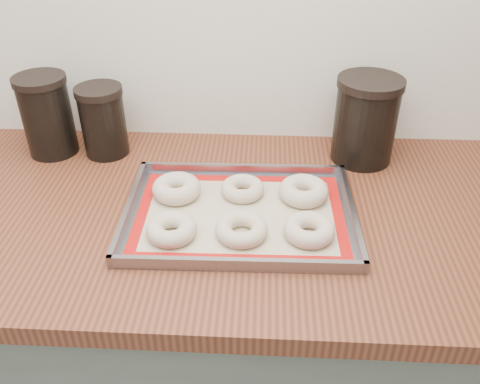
# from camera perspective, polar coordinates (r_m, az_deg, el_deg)

# --- Properties ---
(cabinet) EXTENTS (3.00, 0.65, 0.86)m
(cabinet) POSITION_cam_1_polar(r_m,az_deg,el_deg) (1.39, -4.20, -17.47)
(cabinet) COLOR slate
(cabinet) RESTS_ON floor
(countertop) EXTENTS (3.06, 0.68, 0.04)m
(countertop) POSITION_cam_1_polar(r_m,az_deg,el_deg) (1.08, -5.18, -2.43)
(countertop) COLOR brown
(countertop) RESTS_ON cabinet
(baking_tray) EXTENTS (0.47, 0.34, 0.03)m
(baking_tray) POSITION_cam_1_polar(r_m,az_deg,el_deg) (1.03, -0.00, -2.45)
(baking_tray) COLOR gray
(baking_tray) RESTS_ON countertop
(baking_mat) EXTENTS (0.43, 0.30, 0.00)m
(baking_mat) POSITION_cam_1_polar(r_m,az_deg,el_deg) (1.03, 0.00, -2.54)
(baking_mat) COLOR #C6B793
(baking_mat) RESTS_ON baking_tray
(bagel_front_left) EXTENTS (0.12, 0.12, 0.03)m
(bagel_front_left) POSITION_cam_1_polar(r_m,az_deg,el_deg) (0.97, -7.71, -4.18)
(bagel_front_left) COLOR beige
(bagel_front_left) RESTS_ON baking_mat
(bagel_front_mid) EXTENTS (0.12, 0.12, 0.03)m
(bagel_front_mid) POSITION_cam_1_polar(r_m,az_deg,el_deg) (0.97, 0.17, -4.22)
(bagel_front_mid) COLOR beige
(bagel_front_mid) RESTS_ON baking_mat
(bagel_front_right) EXTENTS (0.12, 0.12, 0.03)m
(bagel_front_right) POSITION_cam_1_polar(r_m,az_deg,el_deg) (0.97, 7.77, -4.21)
(bagel_front_right) COLOR beige
(bagel_front_right) RESTS_ON baking_mat
(bagel_back_left) EXTENTS (0.12, 0.12, 0.04)m
(bagel_back_left) POSITION_cam_1_polar(r_m,az_deg,el_deg) (1.08, -7.14, 0.40)
(bagel_back_left) COLOR beige
(bagel_back_left) RESTS_ON baking_mat
(bagel_back_mid) EXTENTS (0.11, 0.11, 0.03)m
(bagel_back_mid) POSITION_cam_1_polar(r_m,az_deg,el_deg) (1.08, 0.29, 0.39)
(bagel_back_mid) COLOR beige
(bagel_back_mid) RESTS_ON baking_mat
(bagel_back_right) EXTENTS (0.12, 0.12, 0.04)m
(bagel_back_right) POSITION_cam_1_polar(r_m,az_deg,el_deg) (1.07, 7.16, 0.12)
(bagel_back_right) COLOR beige
(bagel_back_right) RESTS_ON baking_mat
(canister_left) EXTENTS (0.12, 0.12, 0.19)m
(canister_left) POSITION_cam_1_polar(r_m,az_deg,el_deg) (1.30, -20.86, 8.06)
(canister_left) COLOR black
(canister_left) RESTS_ON countertop
(canister_mid) EXTENTS (0.11, 0.11, 0.17)m
(canister_mid) POSITION_cam_1_polar(r_m,az_deg,el_deg) (1.26, -15.12, 7.73)
(canister_mid) COLOR black
(canister_mid) RESTS_ON countertop
(canister_right) EXTENTS (0.15, 0.15, 0.20)m
(canister_right) POSITION_cam_1_polar(r_m,az_deg,el_deg) (1.22, 13.91, 7.87)
(canister_right) COLOR black
(canister_right) RESTS_ON countertop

